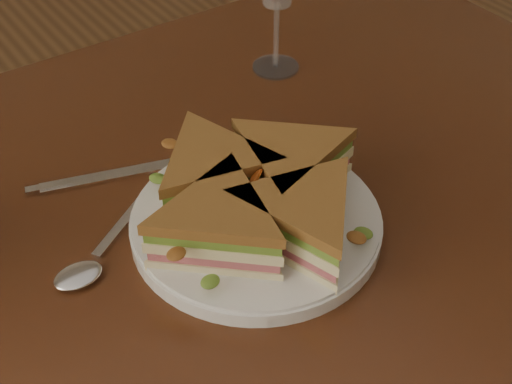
# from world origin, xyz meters

# --- Properties ---
(table) EXTENTS (1.20, 0.80, 0.75)m
(table) POSITION_xyz_m (0.00, 0.00, 0.65)
(table) COLOR #33170B
(table) RESTS_ON ground
(plate) EXTENTS (0.26, 0.26, 0.02)m
(plate) POSITION_xyz_m (0.03, -0.04, 0.76)
(plate) COLOR white
(plate) RESTS_ON table
(sandwich_wedges) EXTENTS (0.29, 0.29, 0.06)m
(sandwich_wedges) POSITION_xyz_m (0.03, -0.04, 0.79)
(sandwich_wedges) COLOR #F7EBB7
(sandwich_wedges) RESTS_ON plate
(crisps_mound) EXTENTS (0.09, 0.09, 0.05)m
(crisps_mound) POSITION_xyz_m (0.03, -0.04, 0.79)
(crisps_mound) COLOR #BD5018
(crisps_mound) RESTS_ON plate
(spoon) EXTENTS (0.16, 0.11, 0.01)m
(spoon) POSITION_xyz_m (-0.13, 0.01, 0.75)
(spoon) COLOR silver
(spoon) RESTS_ON table
(knife) EXTENTS (0.21, 0.07, 0.00)m
(knife) POSITION_xyz_m (-0.05, 0.11, 0.75)
(knife) COLOR silver
(knife) RESTS_ON table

